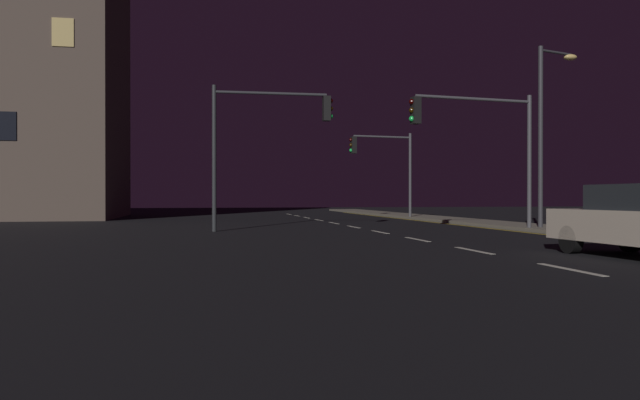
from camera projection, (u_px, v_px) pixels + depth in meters
name	position (u px, v px, depth m)	size (l,w,h in m)	color
ground_plane	(412.00, 238.00, 19.54)	(112.00, 112.00, 0.00)	black
sidewalk_right	(603.00, 234.00, 20.80)	(2.54, 77.00, 0.14)	gray
lane_markings_center	(380.00, 232.00, 22.98)	(0.14, 50.00, 0.01)	silver
lane_edge_line	(491.00, 229.00, 25.42)	(0.14, 53.00, 0.01)	gold
traffic_light_mid_left	(477.00, 131.00, 22.91)	(5.05, 0.86, 4.99)	#4C4C51
traffic_light_far_center	(267.00, 128.00, 23.79)	(4.62, 0.34, 5.49)	#2D3033
traffic_light_overhead_east	(383.00, 157.00, 36.16)	(3.86, 0.69, 4.87)	#4C4C51
street_lamp_mid_block	(546.00, 118.00, 24.05)	(1.93, 0.76, 6.91)	#38383D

